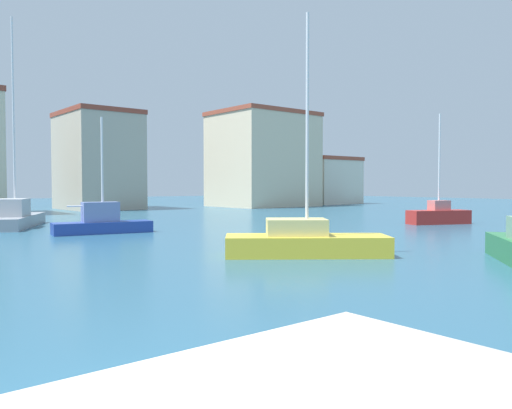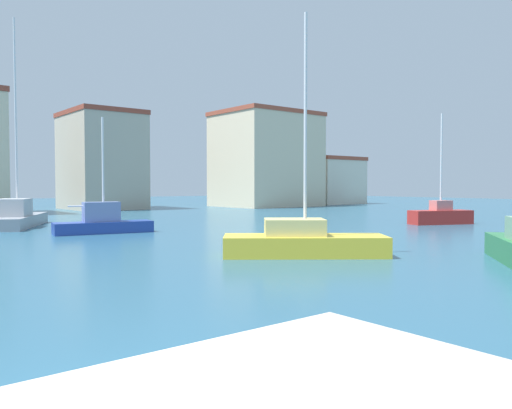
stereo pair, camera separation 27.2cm
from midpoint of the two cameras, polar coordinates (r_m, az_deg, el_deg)
water at (r=30.45m, az=-3.59°, el=-2.87°), size 160.00×160.00×0.00m
sailboat_yellow_far_right at (r=19.53m, az=5.66°, el=-4.07°), size 6.05×5.31×9.14m
sailboat_red_center_channel at (r=37.19m, az=20.08°, el=-1.10°), size 4.52×2.93×7.54m
sailboat_grey_distant_east at (r=35.96m, az=-24.96°, el=-1.21°), size 5.60×8.14×13.30m
sailboat_blue_behind_lamppost at (r=29.70m, az=-16.45°, el=-1.91°), size 5.50×2.44×6.44m
waterfront_apartments at (r=59.50m, az=-16.73°, el=4.73°), size 7.32×9.51×10.77m
warehouse_block at (r=64.39m, az=1.26°, el=5.06°), size 11.70×9.81×11.74m
yacht_club at (r=73.61m, az=7.60°, el=2.67°), size 8.26×9.47×6.56m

